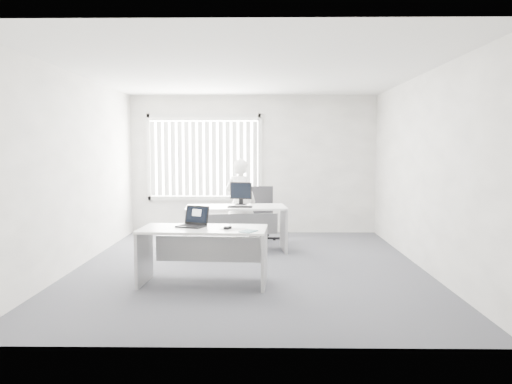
{
  "coord_description": "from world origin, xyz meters",
  "views": [
    {
      "loc": [
        0.2,
        -7.2,
        1.73
      ],
      "look_at": [
        0.1,
        0.15,
        1.09
      ],
      "focal_mm": 35.0,
      "sensor_mm": 36.0,
      "label": 1
    }
  ],
  "objects_px": {
    "monitor": "(241,193)",
    "desk_far": "(236,219)",
    "laptop": "(191,217)",
    "desk_near": "(203,244)",
    "office_chair": "(261,223)",
    "person": "(241,201)"
  },
  "relations": [
    {
      "from": "person",
      "to": "monitor",
      "type": "xyz_separation_m",
      "value": [
        0.03,
        -0.42,
        0.18
      ]
    },
    {
      "from": "desk_far",
      "to": "person",
      "type": "xyz_separation_m",
      "value": [
        0.05,
        0.67,
        0.22
      ]
    },
    {
      "from": "desk_near",
      "to": "monitor",
      "type": "bearing_deg",
      "value": 84.43
    },
    {
      "from": "monitor",
      "to": "person",
      "type": "bearing_deg",
      "value": 108.23
    },
    {
      "from": "desk_far",
      "to": "monitor",
      "type": "height_order",
      "value": "monitor"
    },
    {
      "from": "desk_far",
      "to": "office_chair",
      "type": "relative_size",
      "value": 1.72
    },
    {
      "from": "office_chair",
      "to": "laptop",
      "type": "bearing_deg",
      "value": -102.8
    },
    {
      "from": "desk_far",
      "to": "laptop",
      "type": "relative_size",
      "value": 5.11
    },
    {
      "from": "office_chair",
      "to": "monitor",
      "type": "bearing_deg",
      "value": -110.34
    },
    {
      "from": "desk_far",
      "to": "office_chair",
      "type": "height_order",
      "value": "office_chair"
    },
    {
      "from": "desk_far",
      "to": "laptop",
      "type": "height_order",
      "value": "laptop"
    },
    {
      "from": "person",
      "to": "monitor",
      "type": "distance_m",
      "value": 0.46
    },
    {
      "from": "desk_far",
      "to": "monitor",
      "type": "distance_m",
      "value": 0.48
    },
    {
      "from": "office_chair",
      "to": "desk_near",
      "type": "bearing_deg",
      "value": -99.64
    },
    {
      "from": "monitor",
      "to": "desk_far",
      "type": "bearing_deg",
      "value": -92.27
    },
    {
      "from": "office_chair",
      "to": "monitor",
      "type": "height_order",
      "value": "monitor"
    },
    {
      "from": "desk_near",
      "to": "person",
      "type": "xyz_separation_m",
      "value": [
        0.35,
        2.75,
        0.25
      ]
    },
    {
      "from": "laptop",
      "to": "monitor",
      "type": "distance_m",
      "value": 2.33
    },
    {
      "from": "office_chair",
      "to": "laptop",
      "type": "distance_m",
      "value": 3.23
    },
    {
      "from": "desk_far",
      "to": "monitor",
      "type": "xyz_separation_m",
      "value": [
        0.08,
        0.25,
        0.41
      ]
    },
    {
      "from": "desk_near",
      "to": "office_chair",
      "type": "height_order",
      "value": "office_chair"
    },
    {
      "from": "laptop",
      "to": "monitor",
      "type": "relative_size",
      "value": 0.87
    }
  ]
}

